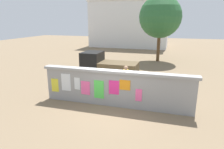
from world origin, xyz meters
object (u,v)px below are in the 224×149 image
(person_walking, at_px, (126,78))
(tree_roadside, at_px, (160,17))
(motorcycle, at_px, (160,81))
(auto_rickshaw_truck, at_px, (107,67))
(bicycle_near, at_px, (151,93))

(person_walking, height_order, tree_roadside, tree_roadside)
(motorcycle, bearing_deg, auto_rickshaw_truck, 169.39)
(motorcycle, relative_size, person_walking, 1.17)
(auto_rickshaw_truck, distance_m, person_walking, 3.00)
(tree_roadside, bearing_deg, motorcycle, -84.71)
(motorcycle, relative_size, bicycle_near, 1.12)
(auto_rickshaw_truck, bearing_deg, person_walking, -52.72)
(auto_rickshaw_truck, xyz_separation_m, person_walking, (1.82, -2.38, 0.09))
(auto_rickshaw_truck, height_order, tree_roadside, tree_roadside)
(auto_rickshaw_truck, bearing_deg, bicycle_near, -38.56)
(motorcycle, height_order, person_walking, person_walking)
(auto_rickshaw_truck, bearing_deg, tree_roadside, 70.43)
(auto_rickshaw_truck, xyz_separation_m, bicycle_near, (3.17, -2.53, -0.54))
(bicycle_near, bearing_deg, auto_rickshaw_truck, 141.44)
(person_walking, bearing_deg, motorcycle, 46.43)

